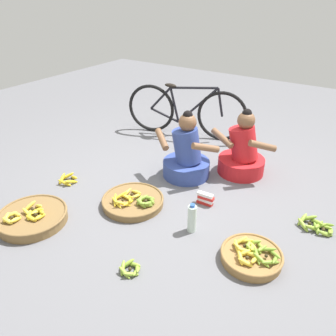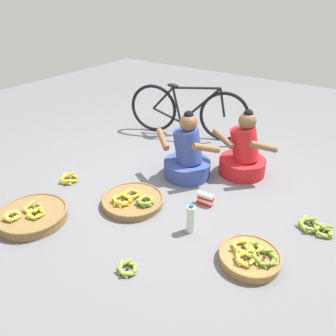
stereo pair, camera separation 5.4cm
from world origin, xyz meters
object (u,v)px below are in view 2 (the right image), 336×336
(loose_bananas_near_bicycle, at_px, (69,178))
(loose_bananas_mid_right, at_px, (316,228))
(banana_basket_back_center, at_px, (32,215))
(banana_basket_front_left, at_px, (250,257))
(vendor_woman_front, at_px, (187,156))
(loose_bananas_mid_left, at_px, (128,268))
(vendor_woman_behind, at_px, (243,154))
(banana_basket_front_center, at_px, (133,200))
(packet_carton_stack, at_px, (205,199))
(bicycle_leaning, at_px, (188,111))
(water_bottle, at_px, (191,219))

(loose_bananas_near_bicycle, xyz_separation_m, loose_bananas_mid_right, (2.45, 0.66, -0.00))
(loose_bananas_mid_right, bearing_deg, banana_basket_back_center, -148.86)
(banana_basket_back_center, distance_m, banana_basket_front_left, 1.95)
(vendor_woman_front, xyz_separation_m, loose_bananas_mid_right, (1.44, -0.18, -0.21))
(vendor_woman_front, xyz_separation_m, loose_bananas_mid_left, (0.39, -1.47, -0.22))
(loose_bananas_mid_right, bearing_deg, vendor_woman_front, 173.06)
(vendor_woman_front, xyz_separation_m, banana_basket_front_left, (1.11, -0.86, -0.19))
(loose_bananas_mid_left, bearing_deg, banana_basket_front_left, 40.32)
(vendor_woman_behind, distance_m, banana_basket_front_center, 1.35)
(banana_basket_back_center, xyz_separation_m, loose_bananas_near_bicycle, (-0.27, 0.66, -0.02))
(banana_basket_back_center, relative_size, loose_bananas_mid_left, 3.36)
(banana_basket_back_center, relative_size, packet_carton_stack, 3.59)
(loose_bananas_mid_left, bearing_deg, banana_basket_back_center, -178.94)
(loose_bananas_near_bicycle, bearing_deg, banana_basket_front_center, 3.87)
(loose_bananas_mid_left, height_order, packet_carton_stack, packet_carton_stack)
(vendor_woman_front, relative_size, loose_bananas_mid_left, 4.11)
(banana_basket_back_center, bearing_deg, loose_bananas_mid_left, 1.06)
(banana_basket_front_left, bearing_deg, vendor_woman_behind, 116.10)
(banana_basket_front_center, relative_size, loose_bananas_mid_left, 3.26)
(banana_basket_front_center, xyz_separation_m, loose_bananas_mid_left, (0.53, -0.69, -0.02))
(bicycle_leaning, xyz_separation_m, packet_carton_stack, (1.04, -1.35, -0.30))
(vendor_woman_behind, height_order, packet_carton_stack, vendor_woman_behind)
(loose_bananas_mid_left, xyz_separation_m, packet_carton_stack, (0.06, 1.09, 0.03))
(banana_basket_front_left, relative_size, loose_bananas_near_bicycle, 2.17)
(packet_carton_stack, bearing_deg, bicycle_leaning, 127.55)
(loose_bananas_mid_right, bearing_deg, loose_bananas_near_bicycle, -164.88)
(water_bottle, xyz_separation_m, packet_carton_stack, (-0.09, 0.42, -0.07))
(bicycle_leaning, height_order, water_bottle, bicycle_leaning)
(bicycle_leaning, distance_m, banana_basket_back_center, 2.49)
(loose_bananas_near_bicycle, bearing_deg, loose_bananas_mid_right, 15.12)
(vendor_woman_behind, bearing_deg, bicycle_leaning, 152.11)
(loose_bananas_mid_left, bearing_deg, water_bottle, 77.71)
(banana_basket_front_left, height_order, packet_carton_stack, banana_basket_front_left)
(banana_basket_front_center, bearing_deg, loose_bananas_mid_left, -52.81)
(loose_bananas_mid_right, relative_size, water_bottle, 1.19)
(vendor_woman_front, height_order, loose_bananas_mid_right, vendor_woman_front)
(banana_basket_front_center, distance_m, water_bottle, 0.68)
(bicycle_leaning, relative_size, loose_bananas_mid_right, 5.00)
(banana_basket_front_left, bearing_deg, water_bottle, 174.06)
(banana_basket_back_center, relative_size, banana_basket_front_left, 1.29)
(loose_bananas_near_bicycle, bearing_deg, vendor_woman_front, 39.86)
(loose_bananas_mid_right, height_order, packet_carton_stack, packet_carton_stack)
(bicycle_leaning, height_order, loose_bananas_mid_right, bicycle_leaning)
(loose_bananas_near_bicycle, bearing_deg, water_bottle, 1.26)
(banana_basket_back_center, bearing_deg, vendor_woman_front, 63.78)
(vendor_woman_front, distance_m, vendor_woman_behind, 0.63)
(banana_basket_front_center, height_order, packet_carton_stack, banana_basket_front_center)
(banana_basket_front_center, relative_size, banana_basket_front_left, 1.25)
(banana_basket_front_center, distance_m, loose_bananas_mid_left, 0.87)
(banana_basket_back_center, relative_size, loose_bananas_near_bicycle, 2.79)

